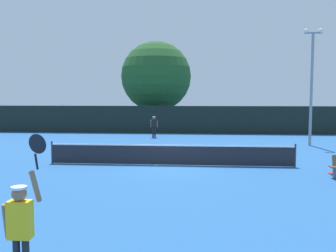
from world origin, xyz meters
name	(u,v)px	position (x,y,z in m)	size (l,w,h in m)	color
ground_plane	(170,165)	(0.00, 0.00, 0.00)	(120.00, 120.00, 0.00)	#235693
tennis_net	(170,154)	(0.00, 0.00, 0.51)	(11.50, 0.08, 1.07)	#232328
perimeter_fence	(183,120)	(0.00, 14.68, 1.20)	(34.89, 0.12, 2.40)	black
player_serving	(21,221)	(-1.64, -11.04, 1.15)	(0.67, 0.40, 2.59)	yellow
player_receiving	(154,125)	(-2.14, 11.29, 1.01)	(0.57, 0.24, 1.65)	black
tennis_ball	(156,166)	(-0.63, -0.34, 0.03)	(0.07, 0.07, 0.07)	#CCE033
spare_racket	(332,173)	(6.86, -1.34, 0.02)	(0.28, 0.52, 0.04)	black
light_pole	(312,79)	(8.65, 7.61, 4.34)	(1.18, 0.28, 7.57)	gray
large_tree	(156,77)	(-2.93, 19.64, 5.23)	(7.01, 7.01, 8.74)	brown
parked_car_near	(115,120)	(-7.51, 20.91, 0.78)	(2.47, 4.43, 1.69)	#B7B7BC
parked_car_mid	(159,120)	(-2.68, 19.90, 0.78)	(2.13, 4.30, 1.69)	#B7B7BC
parked_car_far	(205,120)	(2.09, 21.34, 0.78)	(2.43, 4.41, 1.69)	navy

